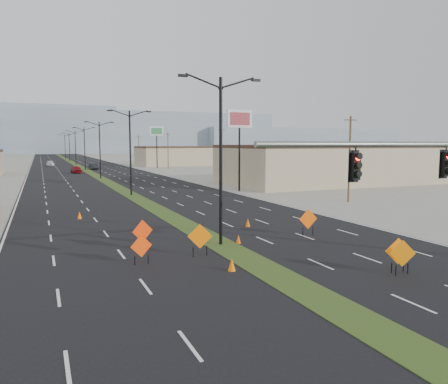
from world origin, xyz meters
name	(u,v)px	position (x,y,z in m)	size (l,w,h in m)	color
ground	(349,316)	(0.00, 0.00, 0.00)	(600.00, 600.00, 0.00)	gray
road_surface	(84,169)	(0.00, 100.00, 0.00)	(25.00, 400.00, 0.02)	black
median_strip	(84,169)	(0.00, 100.00, 0.00)	(2.00, 400.00, 0.04)	#374B1A
building_se_near	(338,165)	(34.00, 45.00, 2.75)	(36.00, 18.00, 5.50)	tan
building_se_far	(213,156)	(38.00, 110.00, 2.50)	(44.00, 16.00, 5.00)	tan
mesa_center	(116,133)	(40.00, 300.00, 14.00)	(220.00, 50.00, 28.00)	gray
mesa_east	(295,140)	(180.00, 290.00, 9.00)	(160.00, 50.00, 18.00)	gray
mesa_backdrop	(6,129)	(-30.00, 320.00, 16.00)	(140.00, 50.00, 32.00)	gray
streetlight_0	(221,156)	(0.00, 12.00, 5.42)	(5.15, 0.24, 10.02)	black
streetlight_1	(130,150)	(0.00, 40.00, 5.42)	(5.15, 0.24, 10.02)	black
streetlight_2	(100,148)	(0.00, 68.00, 5.42)	(5.15, 0.24, 10.02)	black
streetlight_3	(85,147)	(0.00, 96.00, 5.42)	(5.15, 0.24, 10.02)	black
streetlight_4	(75,146)	(0.00, 124.00, 5.42)	(5.15, 0.24, 10.02)	black
streetlight_5	(69,146)	(0.00, 152.00, 5.42)	(5.15, 0.24, 10.02)	black
streetlight_6	(65,146)	(0.00, 180.00, 5.42)	(5.15, 0.24, 10.02)	black
utility_pole_0	(349,158)	(20.00, 25.00, 4.67)	(1.60, 0.20, 9.00)	#4C3823
utility_pole_1	(221,152)	(20.00, 60.00, 4.67)	(1.60, 0.20, 9.00)	#4C3823
utility_pole_2	(168,150)	(20.00, 95.00, 4.67)	(1.60, 0.20, 9.00)	#4C3823
utility_pole_3	(139,149)	(20.00, 130.00, 4.67)	(1.60, 0.20, 9.00)	#4C3823
car_left	(76,170)	(-2.88, 84.88, 0.77)	(1.82, 4.52, 1.54)	maroon
car_mid	(94,167)	(2.00, 97.04, 0.73)	(1.55, 4.43, 1.46)	black
car_far	(50,164)	(-7.22, 118.54, 0.72)	(2.02, 4.97, 1.44)	silver
construction_sign_0	(141,247)	(-5.39, 9.54, 0.91)	(1.15, 0.25, 1.55)	#F43D05
construction_sign_1	(143,232)	(-4.63, 12.70, 1.03)	(1.27, 0.41, 1.75)	#F03505
construction_sign_2	(200,237)	(-2.10, 9.89, 1.06)	(1.29, 0.48, 1.80)	orange
construction_sign_3	(398,252)	(5.57, 3.39, 0.99)	(1.21, 0.45, 1.69)	orange
construction_sign_4	(403,255)	(5.45, 3.00, 0.98)	(1.19, 0.48, 1.67)	#D86D04
construction_sign_5	(308,220)	(6.43, 12.23, 1.07)	(1.36, 0.07, 1.82)	#E85004
cone_0	(232,265)	(-1.63, 6.68, 0.32)	(0.39, 0.39, 0.65)	#EB6504
cone_1	(238,239)	(1.14, 11.91, 0.27)	(0.33, 0.33, 0.55)	#E05004
cone_2	(248,223)	(4.08, 16.61, 0.31)	(0.38, 0.38, 0.63)	#DE5504
cone_3	(80,215)	(-7.13, 25.08, 0.31)	(0.37, 0.37, 0.61)	#FC6805
pole_sign_east_near	(240,124)	(14.00, 39.47, 8.63)	(3.42, 0.41, 10.50)	black
pole_sign_east_far	(157,134)	(17.80, 97.64, 8.68)	(3.46, 0.70, 10.56)	black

